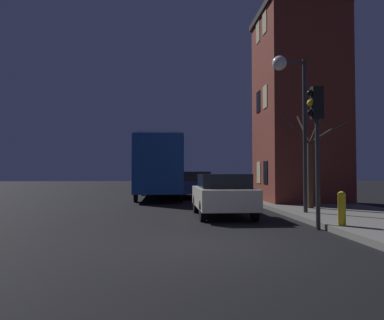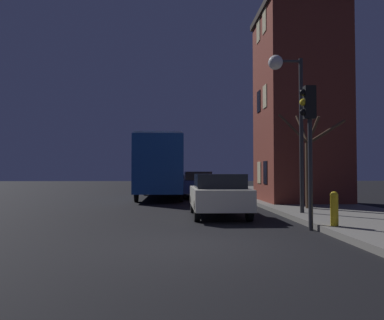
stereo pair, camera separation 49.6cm
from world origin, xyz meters
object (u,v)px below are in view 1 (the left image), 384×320
Objects in this scene: car_far_lane at (187,182)px; car_mid_lane at (196,184)px; bare_tree at (311,161)px; streetlamp at (291,94)px; car_near_lane at (223,194)px; bus at (159,163)px; fire_hydrant at (342,207)px; traffic_light at (316,126)px.

car_mid_lane is at bearing -90.21° from car_far_lane.
bare_tree is at bearing -78.46° from car_far_lane.
bare_tree is (1.36, 1.62, -2.33)m from streetlamp.
streetlamp reaches higher than car_near_lane.
bare_tree is 10.42m from bus.
car_mid_lane is at bearing 113.46° from bare_tree.
streetlamp is 4.93m from fire_hydrant.
car_far_lane is at bearing 96.59° from fire_hydrant.
traffic_light is 0.85× the size of car_far_lane.
traffic_light is 4.85m from bare_tree.
bare_tree is at bearing 69.86° from traffic_light.
car_mid_lane is at bearing 99.45° from traffic_light.
fire_hydrant is at bearing -83.41° from car_far_lane.
streetlamp is at bearing -8.47° from car_near_lane.
bare_tree is 19.25m from car_far_lane.
traffic_light reaches higher than car_near_lane.
bus is 14.26m from fire_hydrant.
traffic_light reaches higher than bus.
fire_hydrant is (5.03, -13.25, -1.52)m from bus.
streetlamp is 1.40× the size of traffic_light.
bare_tree reaches higher than bus.
bus is 1.93× the size of car_far_lane.
car_far_lane is (-0.10, 20.08, -0.08)m from car_near_lane.
bare_tree is at bearing 18.62° from car_near_lane.
streetlamp is at bearing 84.39° from traffic_light.
bare_tree reaches higher than fire_hydrant.
streetlamp is 6.12× the size of fire_hydrant.
bus reaches higher than car_far_lane.
streetlamp is 20.91m from car_far_lane.
streetlamp is 1.19× the size of car_far_lane.
streetlamp is 11.32m from bus.
bare_tree is (1.64, 4.49, -0.81)m from traffic_light.
traffic_light is 4.35m from car_near_lane.
streetlamp is 3.14m from bare_tree.
car_near_lane is at bearing 123.10° from traffic_light.
bus is (-4.50, 12.89, -0.68)m from traffic_light.
car_near_lane is 0.86× the size of car_far_lane.
car_near_lane is at bearing -89.72° from car_far_lane.
car_mid_lane is at bearing 103.41° from streetlamp.
car_near_lane is at bearing -161.38° from bare_tree.
bus is at bearing 110.80° from fire_hydrant.
car_far_lane is at bearing 101.54° from bare_tree.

